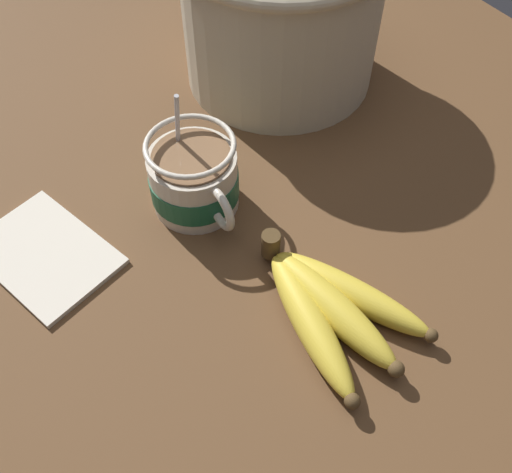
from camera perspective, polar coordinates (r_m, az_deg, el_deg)
name	(u,v)px	position (r cm, az deg, el deg)	size (l,w,h in cm)	color
table	(198,245)	(65.05, -5.84, -0.86)	(125.55, 125.55, 3.94)	brown
coffee_mug	(194,180)	(63.65, -6.18, 5.68)	(13.31, 9.97, 14.19)	beige
banana_bunch	(330,308)	(56.40, 7.45, -7.05)	(19.30, 13.34, 4.05)	#4C381E
woven_basket	(281,11)	(78.57, 2.54, 21.59)	(26.67, 26.67, 18.65)	beige
napkin	(45,254)	(65.24, -20.34, -1.65)	(17.55, 14.50, 0.60)	beige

